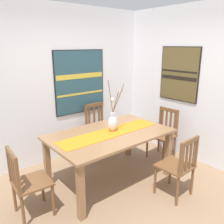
{
  "coord_description": "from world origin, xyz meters",
  "views": [
    {
      "loc": [
        -1.85,
        -1.93,
        2.03
      ],
      "look_at": [
        0.2,
        0.58,
        1.1
      ],
      "focal_mm": 37.77,
      "sensor_mm": 36.0,
      "label": 1
    }
  ],
  "objects_px": {
    "chair_0": "(179,165)",
    "painting_on_back_wall": "(80,82)",
    "chair_1": "(27,181)",
    "chair_3": "(98,129)",
    "dining_table": "(110,139)",
    "centerpiece_vase": "(113,121)",
    "painting_on_side_wall": "(179,74)",
    "chair_2": "(164,133)"
  },
  "relations": [
    {
      "from": "chair_2",
      "to": "painting_on_side_wall",
      "type": "distance_m",
      "value": 1.1
    },
    {
      "from": "painting_on_side_wall",
      "to": "chair_1",
      "type": "bearing_deg",
      "value": 179.9
    },
    {
      "from": "centerpiece_vase",
      "to": "painting_on_side_wall",
      "type": "bearing_deg",
      "value": -1.25
    },
    {
      "from": "centerpiece_vase",
      "to": "painting_on_side_wall",
      "type": "xyz_separation_m",
      "value": [
        1.53,
        -0.03,
        0.59
      ]
    },
    {
      "from": "painting_on_back_wall",
      "to": "dining_table",
      "type": "bearing_deg",
      "value": -101.66
    },
    {
      "from": "chair_1",
      "to": "chair_3",
      "type": "bearing_deg",
      "value": 27.93
    },
    {
      "from": "chair_0",
      "to": "chair_3",
      "type": "xyz_separation_m",
      "value": [
        -0.02,
        1.81,
        0.01
      ]
    },
    {
      "from": "centerpiece_vase",
      "to": "chair_2",
      "type": "bearing_deg",
      "value": -1.78
    },
    {
      "from": "chair_0",
      "to": "chair_1",
      "type": "bearing_deg",
      "value": 152.3
    },
    {
      "from": "dining_table",
      "to": "chair_0",
      "type": "height_order",
      "value": "chair_0"
    },
    {
      "from": "chair_0",
      "to": "chair_3",
      "type": "distance_m",
      "value": 1.81
    },
    {
      "from": "chair_1",
      "to": "painting_on_back_wall",
      "type": "xyz_separation_m",
      "value": [
        1.51,
        1.18,
        0.9
      ]
    },
    {
      "from": "chair_1",
      "to": "chair_0",
      "type": "bearing_deg",
      "value": -27.7
    },
    {
      "from": "dining_table",
      "to": "chair_3",
      "type": "bearing_deg",
      "value": 64.05
    },
    {
      "from": "dining_table",
      "to": "chair_1",
      "type": "bearing_deg",
      "value": 179.83
    },
    {
      "from": "dining_table",
      "to": "centerpiece_vase",
      "type": "distance_m",
      "value": 0.27
    },
    {
      "from": "chair_1",
      "to": "chair_3",
      "type": "xyz_separation_m",
      "value": [
        1.71,
        0.91,
        0.01
      ]
    },
    {
      "from": "chair_3",
      "to": "painting_on_back_wall",
      "type": "xyz_separation_m",
      "value": [
        -0.2,
        0.28,
        0.89
      ]
    },
    {
      "from": "chair_0",
      "to": "painting_on_side_wall",
      "type": "bearing_deg",
      "value": 38.17
    },
    {
      "from": "chair_1",
      "to": "chair_3",
      "type": "distance_m",
      "value": 1.94
    },
    {
      "from": "chair_3",
      "to": "painting_on_side_wall",
      "type": "relative_size",
      "value": 0.99
    },
    {
      "from": "chair_3",
      "to": "painting_on_back_wall",
      "type": "height_order",
      "value": "painting_on_back_wall"
    },
    {
      "from": "chair_2",
      "to": "chair_3",
      "type": "bearing_deg",
      "value": 131.76
    },
    {
      "from": "chair_0",
      "to": "painting_on_side_wall",
      "type": "xyz_separation_m",
      "value": [
        1.15,
        0.9,
        1.05
      ]
    },
    {
      "from": "dining_table",
      "to": "chair_0",
      "type": "bearing_deg",
      "value": -63.07
    },
    {
      "from": "chair_3",
      "to": "painting_on_back_wall",
      "type": "bearing_deg",
      "value": 125.71
    },
    {
      "from": "chair_0",
      "to": "chair_1",
      "type": "xyz_separation_m",
      "value": [
        -1.73,
        0.91,
        0.0
      ]
    },
    {
      "from": "chair_2",
      "to": "chair_3",
      "type": "relative_size",
      "value": 0.95
    },
    {
      "from": "dining_table",
      "to": "painting_on_back_wall",
      "type": "xyz_separation_m",
      "value": [
        0.24,
        1.19,
        0.69
      ]
    },
    {
      "from": "dining_table",
      "to": "chair_3",
      "type": "xyz_separation_m",
      "value": [
        0.44,
        0.91,
        -0.19
      ]
    },
    {
      "from": "centerpiece_vase",
      "to": "painting_on_back_wall",
      "type": "bearing_deg",
      "value": 81.8
    },
    {
      "from": "dining_table",
      "to": "painting_on_back_wall",
      "type": "bearing_deg",
      "value": 78.34
    },
    {
      "from": "centerpiece_vase",
      "to": "painting_on_side_wall",
      "type": "distance_m",
      "value": 1.64
    },
    {
      "from": "chair_1",
      "to": "chair_2",
      "type": "relative_size",
      "value": 0.98
    },
    {
      "from": "chair_1",
      "to": "dining_table",
      "type": "bearing_deg",
      "value": -0.17
    },
    {
      "from": "chair_0",
      "to": "painting_on_back_wall",
      "type": "xyz_separation_m",
      "value": [
        -0.21,
        2.09,
        0.9
      ]
    },
    {
      "from": "chair_1",
      "to": "chair_3",
      "type": "relative_size",
      "value": 0.93
    },
    {
      "from": "chair_2",
      "to": "painting_on_back_wall",
      "type": "xyz_separation_m",
      "value": [
        -1.02,
        1.19,
        0.89
      ]
    },
    {
      "from": "dining_table",
      "to": "chair_2",
      "type": "height_order",
      "value": "chair_2"
    },
    {
      "from": "dining_table",
      "to": "chair_0",
      "type": "relative_size",
      "value": 2.0
    },
    {
      "from": "centerpiece_vase",
      "to": "chair_2",
      "type": "relative_size",
      "value": 0.85
    },
    {
      "from": "centerpiece_vase",
      "to": "chair_1",
      "type": "xyz_separation_m",
      "value": [
        -1.35,
        -0.03,
        -0.47
      ]
    }
  ]
}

